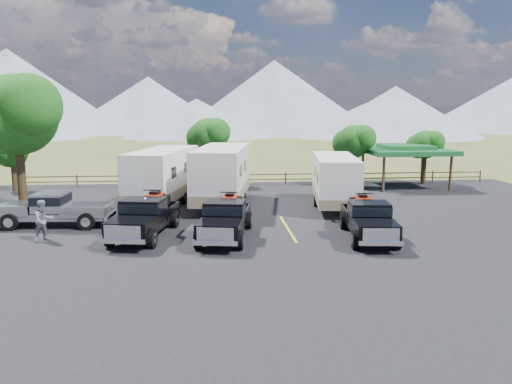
{
  "coord_description": "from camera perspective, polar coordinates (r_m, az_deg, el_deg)",
  "views": [
    {
      "loc": [
        -1.65,
        -20.02,
        5.94
      ],
      "look_at": [
        0.57,
        5.79,
        1.6
      ],
      "focal_mm": 35.0,
      "sensor_mm": 36.0,
      "label": 1
    }
  ],
  "objects": [
    {
      "name": "tree_ne_a",
      "position": [
        38.61,
        11.12,
        5.68
      ],
      "size": [
        3.11,
        2.92,
        4.76
      ],
      "color": "black",
      "rests_on": "ground"
    },
    {
      "name": "trailer_left",
      "position": [
        31.32,
        -10.56,
        1.81
      ],
      "size": [
        4.16,
        9.88,
        3.42
      ],
      "rotation": [
        0.0,
        0.0,
        -0.21
      ],
      "color": "white",
      "rests_on": "asphalt_lot"
    },
    {
      "name": "trailer_center",
      "position": [
        30.57,
        -3.87,
        1.94
      ],
      "size": [
        3.92,
        10.4,
        3.6
      ],
      "rotation": [
        0.0,
        0.0,
        -0.15
      ],
      "color": "white",
      "rests_on": "asphalt_lot"
    },
    {
      "name": "rig_right",
      "position": [
        23.56,
        12.66,
        -2.93
      ],
      "size": [
        2.53,
        5.88,
        1.9
      ],
      "rotation": [
        0.0,
        0.0,
        -0.12
      ],
      "color": "black",
      "rests_on": "asphalt_lot"
    },
    {
      "name": "rig_center",
      "position": [
        23.07,
        -3.51,
        -2.92
      ],
      "size": [
        2.81,
        6.07,
        1.95
      ],
      "rotation": [
        0.0,
        0.0,
        -0.17
      ],
      "color": "black",
      "rests_on": "asphalt_lot"
    },
    {
      "name": "rail_fence",
      "position": [
        39.06,
        0.49,
        1.66
      ],
      "size": [
        36.12,
        0.12,
        1.0
      ],
      "color": "brown",
      "rests_on": "ground"
    },
    {
      "name": "pickup_silver",
      "position": [
        27.19,
        -22.03,
        -1.78
      ],
      "size": [
        5.89,
        2.29,
        1.74
      ],
      "rotation": [
        0.0,
        0.0,
        -1.62
      ],
      "color": "gray",
      "rests_on": "asphalt_lot"
    },
    {
      "name": "tree_north",
      "position": [
        39.1,
        -5.5,
        6.38
      ],
      "size": [
        3.46,
        3.24,
        5.25
      ],
      "color": "black",
      "rests_on": "ground"
    },
    {
      "name": "ground",
      "position": [
        20.95,
        -0.19,
        -6.96
      ],
      "size": [
        320.0,
        320.0,
        0.0
      ],
      "primitive_type": "plane",
      "color": "#464C20",
      "rests_on": "ground"
    },
    {
      "name": "mountain_range",
      "position": [
        126.15,
        -7.76,
        10.3
      ],
      "size": [
        209.0,
        71.0,
        20.0
      ],
      "color": "slate",
      "rests_on": "ground"
    },
    {
      "name": "tree_big_nw",
      "position": [
        31.03,
        -25.74,
        7.95
      ],
      "size": [
        5.54,
        5.18,
        7.84
      ],
      "color": "black",
      "rests_on": "ground"
    },
    {
      "name": "rig_left",
      "position": [
        23.89,
        -12.54,
        -2.64
      ],
      "size": [
        2.96,
        6.24,
        2.0
      ],
      "rotation": [
        0.0,
        0.0,
        -0.18
      ],
      "color": "black",
      "rests_on": "asphalt_lot"
    },
    {
      "name": "asphalt_lot",
      "position": [
        23.83,
        -0.79,
        -4.87
      ],
      "size": [
        44.0,
        34.0,
        0.04
      ],
      "primitive_type": "cube",
      "color": "black",
      "rests_on": "ground"
    },
    {
      "name": "stall_lines",
      "position": [
        24.79,
        -0.96,
        -4.25
      ],
      "size": [
        12.12,
        5.5,
        0.01
      ],
      "color": "gold",
      "rests_on": "asphalt_lot"
    },
    {
      "name": "person_a",
      "position": [
        23.89,
        -12.49,
        -2.78
      ],
      "size": [
        0.7,
        0.49,
        1.82
      ],
      "primitive_type": "imported",
      "rotation": [
        0.0,
        0.0,
        3.06
      ],
      "color": "white",
      "rests_on": "asphalt_lot"
    },
    {
      "name": "trailer_right",
      "position": [
        30.2,
        9.0,
        1.26
      ],
      "size": [
        3.34,
        8.99,
        3.11
      ],
      "rotation": [
        0.0,
        0.0,
        -0.15
      ],
      "color": "white",
      "rests_on": "asphalt_lot"
    },
    {
      "name": "tree_nw_small",
      "position": [
        39.85,
        -26.1,
        4.0
      ],
      "size": [
        2.59,
        2.43,
        3.85
      ],
      "color": "black",
      "rests_on": "ground"
    },
    {
      "name": "tree_ne_b",
      "position": [
        41.61,
        18.73,
        5.14
      ],
      "size": [
        2.77,
        2.59,
        4.27
      ],
      "color": "black",
      "rests_on": "ground"
    },
    {
      "name": "person_b",
      "position": [
        24.34,
        -23.11,
        -3.03
      ],
      "size": [
        1.15,
        1.14,
        1.88
      ],
      "primitive_type": "imported",
      "rotation": [
        0.0,
        0.0,
        0.72
      ],
      "color": "slate",
      "rests_on": "asphalt_lot"
    },
    {
      "name": "pavilion",
      "position": [
        39.94,
        16.68,
        4.58
      ],
      "size": [
        6.2,
        6.2,
        3.22
      ],
      "color": "brown",
      "rests_on": "ground"
    }
  ]
}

